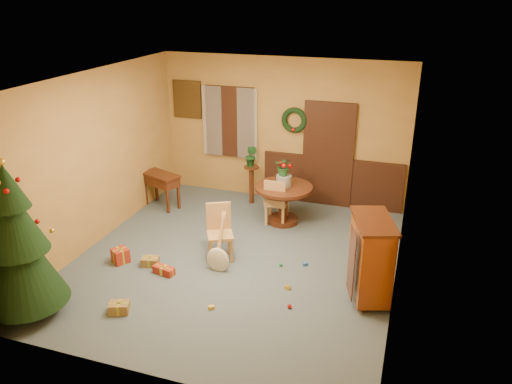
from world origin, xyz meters
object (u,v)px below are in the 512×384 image
at_px(chair_near, 219,229).
at_px(christmas_tree, 18,244).
at_px(dining_table, 283,197).
at_px(sideboard, 371,256).
at_px(writing_desk, 161,182).

relative_size(chair_near, christmas_tree, 0.41).
height_order(dining_table, sideboard, sideboard).
bearing_deg(sideboard, dining_table, 132.38).
relative_size(dining_table, sideboard, 0.88).
distance_m(dining_table, chair_near, 1.69).
height_order(christmas_tree, sideboard, christmas_tree).
relative_size(dining_table, writing_desk, 1.22).
xyz_separation_m(dining_table, sideboard, (1.80, -1.97, 0.14)).
bearing_deg(christmas_tree, chair_near, 50.10).
relative_size(dining_table, christmas_tree, 0.48).
bearing_deg(dining_table, sideboard, -47.62).
relative_size(christmas_tree, writing_desk, 2.53).
height_order(dining_table, christmas_tree, christmas_tree).
bearing_deg(chair_near, writing_desk, 141.04).
bearing_deg(christmas_tree, dining_table, 56.61).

